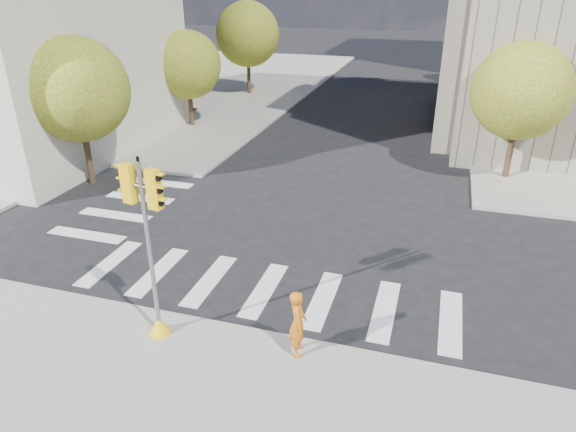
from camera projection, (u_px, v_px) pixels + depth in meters
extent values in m
plane|color=black|center=(287.00, 259.00, 17.15)|extent=(160.00, 160.00, 0.00)
cube|color=gray|center=(156.00, 82.00, 44.91)|extent=(28.00, 40.00, 0.15)
cube|color=gray|center=(556.00, 11.00, 24.77)|extent=(8.00, 8.00, 14.00)
cylinder|color=#382616|center=(89.00, 157.00, 22.87)|extent=(0.28, 0.28, 2.45)
sphere|color=#3A5C1A|center=(77.00, 90.00, 21.60)|extent=(4.40, 4.40, 4.40)
cylinder|color=#382616|center=(191.00, 110.00, 31.58)|extent=(0.28, 0.28, 2.17)
sphere|color=#3A5C1A|center=(187.00, 65.00, 30.44)|extent=(4.00, 4.00, 4.00)
cylinder|color=#382616|center=(249.00, 78.00, 40.14)|extent=(0.28, 0.28, 2.62)
sphere|color=#3A5C1A|center=(248.00, 34.00, 38.76)|extent=(4.80, 4.80, 4.80)
cylinder|color=#382616|center=(509.00, 155.00, 23.32)|extent=(0.28, 0.28, 2.38)
sphere|color=#3A5C1A|center=(521.00, 91.00, 22.09)|extent=(4.20, 4.20, 4.20)
cylinder|color=#382616|center=(494.00, 98.00, 33.67)|extent=(0.28, 0.28, 2.52)
sphere|color=#3A5C1A|center=(503.00, 49.00, 32.35)|extent=(4.60, 4.60, 4.60)
cylinder|color=#382616|center=(486.00, 71.00, 44.11)|extent=(0.28, 0.28, 2.27)
sphere|color=#3A5C1A|center=(492.00, 37.00, 42.94)|extent=(4.00, 4.00, 4.00)
cylinder|color=black|center=(524.00, 74.00, 25.38)|extent=(0.12, 0.12, 8.00)
cylinder|color=black|center=(504.00, 42.00, 37.50)|extent=(0.12, 0.12, 8.00)
cone|color=yellow|center=(159.00, 325.00, 13.26)|extent=(0.56, 0.56, 0.50)
cylinder|color=gray|center=(150.00, 254.00, 12.36)|extent=(0.11, 0.11, 4.71)
cylinder|color=black|center=(138.00, 159.00, 11.34)|extent=(0.07, 0.07, 0.12)
cylinder|color=gray|center=(141.00, 186.00, 11.61)|extent=(0.89, 0.23, 0.06)
cube|color=yellow|center=(129.00, 183.00, 11.77)|extent=(0.34, 0.27, 0.95)
cube|color=yellow|center=(154.00, 189.00, 11.45)|extent=(0.34, 0.27, 0.95)
imported|color=#CA6513|center=(298.00, 323.00, 12.28)|extent=(0.61, 0.75, 1.77)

